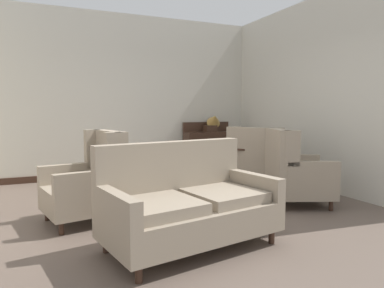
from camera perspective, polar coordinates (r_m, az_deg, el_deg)
ground at (r=4.51m, az=-0.24°, el=-11.49°), size 8.57×8.57×0.00m
wall_back at (r=7.24m, az=-10.02°, el=7.60°), size 5.38×0.08×3.20m
wall_right at (r=6.53m, az=18.05°, el=7.66°), size 0.08×4.29×3.20m
baseboard_back at (r=7.28m, az=-9.72°, el=-4.56°), size 5.22×0.03×0.12m
coffee_table at (r=4.91m, az=0.06°, el=-5.41°), size 0.86×0.86×0.48m
porcelain_vase at (r=4.85m, az=-0.36°, el=-2.69°), size 0.17×0.17×0.37m
settee at (r=3.46m, az=-0.68°, el=-9.78°), size 1.77×1.14×1.00m
armchair_near_window at (r=5.12m, az=16.18°, el=-4.49°), size 1.03×1.03×1.06m
armchair_near_sideboard at (r=4.39m, az=-16.16°, el=-6.14°), size 0.97×0.92×1.07m
armchair_far_left at (r=6.07m, az=10.58°, el=-2.98°), size 1.13×1.09×1.04m
side_table at (r=6.06m, az=8.95°, el=-3.10°), size 0.55×0.55×0.69m
sideboard at (r=7.56m, az=2.81°, el=-0.81°), size 1.09×0.37×1.07m
gramophone at (r=7.47m, az=3.40°, el=3.57°), size 0.38×0.44×0.46m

